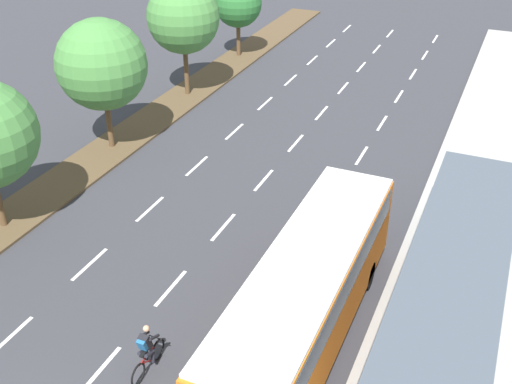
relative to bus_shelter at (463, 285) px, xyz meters
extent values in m
cube|color=brown|center=(-17.83, 9.88, -1.80)|extent=(2.60, 52.00, 0.12)
cube|color=#ADAAA3|center=(-0.28, 9.88, -1.79)|extent=(4.50, 52.00, 0.15)
cube|color=white|center=(-13.03, -6.07, -1.86)|extent=(0.14, 2.13, 0.01)
cube|color=white|center=(-13.03, -1.83, -1.86)|extent=(0.14, 2.13, 0.01)
cube|color=white|center=(-13.03, 2.42, -1.86)|extent=(0.14, 2.13, 0.01)
cube|color=white|center=(-13.03, 6.66, -1.86)|extent=(0.14, 2.13, 0.01)
cube|color=white|center=(-13.03, 10.90, -1.86)|extent=(0.14, 2.13, 0.01)
cube|color=white|center=(-13.03, 15.15, -1.86)|extent=(0.14, 2.13, 0.01)
cube|color=white|center=(-13.03, 19.39, -1.86)|extent=(0.14, 2.13, 0.01)
cube|color=white|center=(-13.03, 23.63, -1.86)|extent=(0.14, 2.13, 0.01)
cube|color=white|center=(-13.03, 27.88, -1.86)|extent=(0.14, 2.13, 0.01)
cube|color=white|center=(-13.03, 32.12, -1.86)|extent=(0.14, 2.13, 0.01)
cube|color=white|center=(-9.53, -6.07, -1.86)|extent=(0.14, 2.13, 0.01)
cube|color=white|center=(-9.53, -1.83, -1.86)|extent=(0.14, 2.13, 0.01)
cube|color=white|center=(-9.53, 2.42, -1.86)|extent=(0.14, 2.13, 0.01)
cube|color=white|center=(-9.53, 6.66, -1.86)|extent=(0.14, 2.13, 0.01)
cube|color=white|center=(-9.53, 10.90, -1.86)|extent=(0.14, 2.13, 0.01)
cube|color=white|center=(-9.53, 15.15, -1.86)|extent=(0.14, 2.13, 0.01)
cube|color=white|center=(-9.53, 19.39, -1.86)|extent=(0.14, 2.13, 0.01)
cube|color=white|center=(-9.53, 23.63, -1.86)|extent=(0.14, 2.13, 0.01)
cube|color=white|center=(-9.53, 27.88, -1.86)|extent=(0.14, 2.13, 0.01)
cube|color=white|center=(-9.53, 32.12, -1.86)|extent=(0.14, 2.13, 0.01)
cube|color=white|center=(-6.03, -1.83, -1.86)|extent=(0.14, 2.13, 0.01)
cube|color=white|center=(-6.03, 2.42, -1.86)|extent=(0.14, 2.13, 0.01)
cube|color=white|center=(-6.03, 6.66, -1.86)|extent=(0.14, 2.13, 0.01)
cube|color=white|center=(-6.03, 10.90, -1.86)|extent=(0.14, 2.13, 0.01)
cube|color=white|center=(-6.03, 15.15, -1.86)|extent=(0.14, 2.13, 0.01)
cube|color=white|center=(-6.03, 19.39, -1.86)|extent=(0.14, 2.13, 0.01)
cube|color=white|center=(-6.03, 23.63, -1.86)|extent=(0.14, 2.13, 0.01)
cube|color=white|center=(-6.03, 27.88, -1.86)|extent=(0.14, 2.13, 0.01)
cube|color=white|center=(-6.03, 32.12, -1.86)|extent=(0.14, 2.13, 0.01)
cube|color=gray|center=(-0.28, 0.00, -1.66)|extent=(2.60, 13.27, 0.10)
cylinder|color=#56565B|center=(-1.46, 6.39, -0.31)|extent=(0.16, 0.16, 2.60)
cylinder|color=#56565B|center=(0.90, 6.39, -0.31)|extent=(0.16, 0.16, 2.60)
cube|color=gray|center=(0.96, 0.00, -0.31)|extent=(0.10, 12.61, 2.34)
cube|color=#4C5660|center=(-0.28, 0.00, 1.07)|extent=(2.90, 13.67, 0.16)
cube|color=orange|center=(-4.28, -2.42, -0.01)|extent=(2.50, 11.20, 2.80)
cube|color=#2D3D4C|center=(-4.28, -2.42, 0.84)|extent=(2.54, 10.30, 0.90)
cube|color=silver|center=(-4.28, -2.42, 1.45)|extent=(2.45, 10.98, 0.12)
cube|color=#2D3D4C|center=(-4.28, 3.20, 0.34)|extent=(2.25, 0.06, 1.54)
cylinder|color=black|center=(-5.38, 1.05, -1.36)|extent=(0.30, 1.00, 1.00)
cylinder|color=black|center=(-3.18, 1.05, -1.36)|extent=(0.30, 1.00, 1.00)
torus|color=black|center=(-8.16, -4.91, -1.50)|extent=(0.06, 0.72, 0.72)
torus|color=black|center=(-8.16, -6.01, -1.50)|extent=(0.06, 0.72, 0.72)
cylinder|color=maroon|center=(-8.16, -5.46, -1.22)|extent=(0.05, 0.94, 0.05)
cylinder|color=maroon|center=(-8.16, -5.56, -1.40)|extent=(0.05, 0.57, 0.42)
cylinder|color=maroon|center=(-8.16, -5.66, -1.20)|extent=(0.04, 0.04, 0.40)
cube|color=black|center=(-8.16, -5.66, -1.00)|extent=(0.12, 0.24, 0.06)
cylinder|color=black|center=(-8.16, -4.96, -0.95)|extent=(0.46, 0.04, 0.04)
cube|color=black|center=(-8.16, -5.48, -0.67)|extent=(0.30, 0.36, 0.59)
cube|color=#23669E|center=(-8.16, -5.64, -0.65)|extent=(0.26, 0.26, 0.42)
sphere|color=tan|center=(-8.16, -5.36, -0.25)|extent=(0.20, 0.20, 0.20)
cylinder|color=#23232D|center=(-8.28, -5.51, -1.07)|extent=(0.12, 0.42, 0.25)
cylinder|color=#23232D|center=(-8.28, -5.34, -1.33)|extent=(0.10, 0.17, 0.41)
cylinder|color=#23232D|center=(-8.04, -5.51, -1.07)|extent=(0.12, 0.42, 0.25)
cylinder|color=#23232D|center=(-8.04, -5.34, -1.33)|extent=(0.10, 0.17, 0.41)
cylinder|color=black|center=(-8.33, -5.26, -0.62)|extent=(0.09, 0.47, 0.28)
cylinder|color=black|center=(-7.99, -5.26, -0.62)|extent=(0.09, 0.47, 0.28)
cylinder|color=brown|center=(-17.90, 6.67, -0.43)|extent=(0.28, 0.28, 2.64)
sphere|color=#4C8E42|center=(-17.90, 6.67, 2.53)|extent=(4.36, 4.36, 4.36)
cylinder|color=brown|center=(-17.85, 14.47, -0.22)|extent=(0.28, 0.28, 3.05)
sphere|color=#4C8E42|center=(-17.85, 14.47, 2.87)|extent=(4.17, 4.17, 4.17)
cylinder|color=brown|center=(-18.06, 22.28, -0.54)|extent=(0.28, 0.28, 2.40)
sphere|color=#2D7533|center=(-18.06, 22.28, 1.88)|extent=(3.26, 3.26, 3.26)
camera|label=1|loc=(0.17, -16.52, 12.39)|focal=43.83mm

